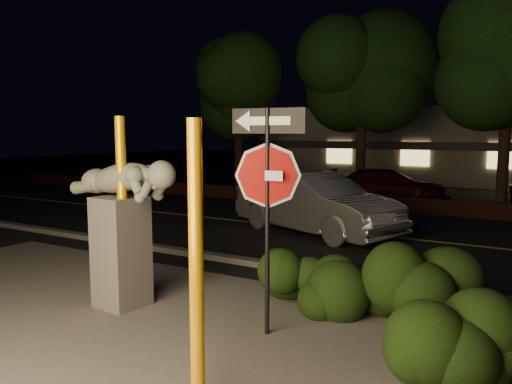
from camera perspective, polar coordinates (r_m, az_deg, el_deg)
ground at (r=16.21m, az=16.48°, el=-2.93°), size 90.00×90.00×0.00m
patio at (r=6.50m, az=-9.28°, el=-17.45°), size 14.00×6.00×0.02m
road at (r=13.37m, az=13.32°, el=-4.86°), size 80.00×8.00×0.01m
lane_marking at (r=13.36m, az=13.32°, el=-4.80°), size 80.00×0.12×0.00m
curb at (r=9.62m, az=5.94°, el=-8.97°), size 80.00×0.25×0.12m
brick_wall at (r=17.42m, az=17.56°, el=-1.47°), size 40.00×0.35×0.50m
parking_lot at (r=23.00m, az=20.76°, el=-0.26°), size 40.00×12.00×0.01m
building at (r=30.76m, az=23.49°, el=5.03°), size 22.00×10.20×4.00m
tree_far_a at (r=22.14m, az=-2.05°, el=13.76°), size 4.60×4.60×7.43m
tree_far_b at (r=20.05m, az=12.21°, el=16.40°), size 5.20×5.20×8.41m
tree_far_c at (r=18.61m, az=27.08°, el=15.35°), size 4.80×4.80×7.84m
yellow_pole_left at (r=7.55m, az=-14.99°, el=-2.71°), size 0.15×0.15×2.90m
yellow_pole_right at (r=4.83m, az=-6.84°, el=-8.47°), size 0.14×0.14×2.81m
signpost at (r=6.38m, az=1.32°, el=1.83°), size 1.01×0.13×2.98m
sculpture at (r=7.79m, az=-15.09°, el=-2.72°), size 2.15×0.76×2.29m
hedge_center at (r=7.74m, az=5.25°, el=-9.26°), size 2.22×1.50×1.06m
hedge_right at (r=7.41m, az=18.53°, el=-9.74°), size 1.97×1.25×1.21m
hedge_far_right at (r=5.84m, az=22.94°, el=-15.14°), size 1.81×1.48×1.08m
silver_sedan at (r=13.25m, az=6.79°, el=-1.31°), size 5.17×3.33×1.61m
parked_car_red at (r=22.47m, az=2.62°, el=1.68°), size 4.12×2.67×1.31m
parked_car_darkred at (r=19.37m, az=14.94°, el=0.62°), size 4.82×3.23×1.30m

